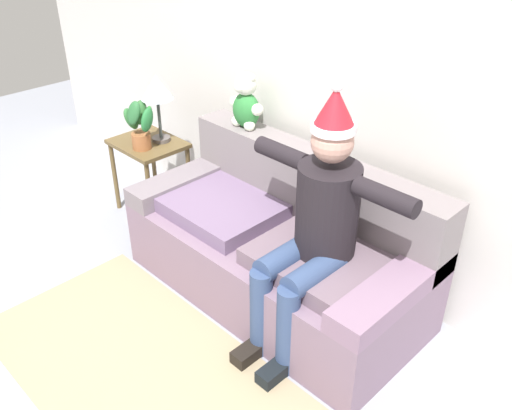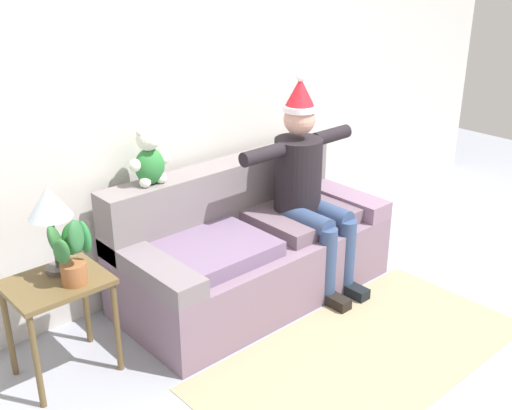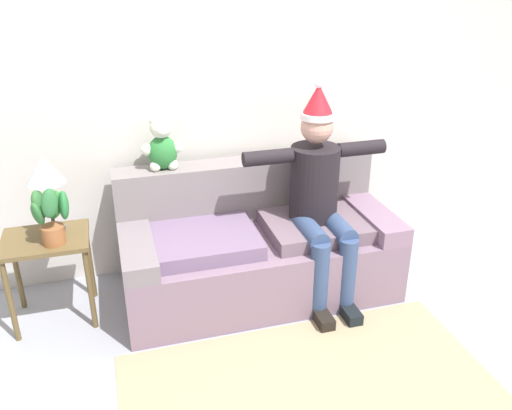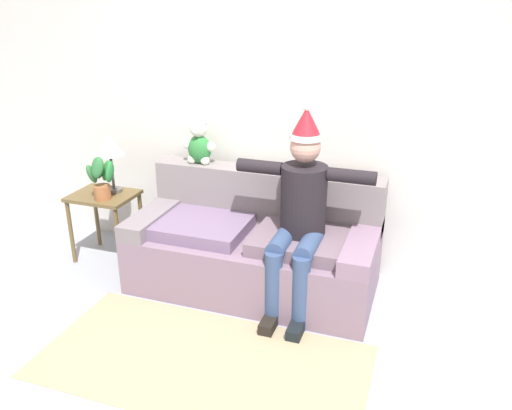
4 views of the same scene
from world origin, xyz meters
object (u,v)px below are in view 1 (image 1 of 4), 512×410
(couch, at_px, (280,246))
(side_table, at_px, (149,154))
(teddy_bear, at_px, (246,103))
(potted_plant, at_px, (140,124))
(person_seated, at_px, (315,222))
(table_lamp, at_px, (157,90))

(couch, height_order, side_table, couch)
(teddy_bear, height_order, potted_plant, teddy_bear)
(teddy_bear, relative_size, side_table, 0.63)
(couch, bearing_deg, person_seated, -23.12)
(side_table, bearing_deg, couch, -0.42)
(couch, height_order, person_seated, person_seated)
(side_table, distance_m, potted_plant, 0.32)
(side_table, xyz_separation_m, potted_plant, (0.07, -0.09, 0.30))
(person_seated, bearing_deg, teddy_bear, 155.81)
(person_seated, height_order, side_table, person_seated)
(teddy_bear, height_order, side_table, teddy_bear)
(teddy_bear, xyz_separation_m, potted_plant, (-0.75, -0.36, -0.26))
(side_table, distance_m, table_lamp, 0.52)
(person_seated, height_order, table_lamp, person_seated)
(table_lamp, bearing_deg, potted_plant, -86.43)
(side_table, height_order, potted_plant, potted_plant)
(person_seated, height_order, potted_plant, person_seated)
(couch, xyz_separation_m, person_seated, (0.40, -0.17, 0.44))
(couch, bearing_deg, side_table, 179.58)
(teddy_bear, bearing_deg, couch, -24.89)
(teddy_bear, distance_m, potted_plant, 0.87)
(couch, distance_m, person_seated, 0.62)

